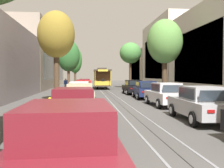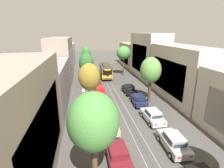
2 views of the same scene
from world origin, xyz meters
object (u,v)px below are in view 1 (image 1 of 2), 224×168
object	(u,v)px
parked_car_silver_second_right	(201,104)
pedestrian_on_left_pavement	(66,84)
parked_car_white_fourth_left	(80,91)
motorcycle_with_rider	(93,132)
parked_car_maroon_second_left	(74,108)
street_tree_kerb_right_second	(165,42)
parked_car_beige_mid_left	(80,96)
street_tree_kerb_right_mid	(130,53)
parked_car_white_mid_right	(165,94)
pedestrian_crossing_far	(56,87)
street_tree_kerb_left_mid	(68,56)
cable_car_trolley	(102,78)
parked_car_maroon_far_left	(84,84)
parked_car_navy_fourth_right	(146,90)
parked_car_black_fifth_right	(133,87)
parked_car_red_fifth_left	(84,87)
street_tree_kerb_left_second	(56,35)
fire_hydrant	(50,104)
street_tree_kerb_left_fourth	(75,61)
parked_car_maroon_sixth_left	(82,86)
parked_car_maroon_near_left	(66,151)

from	to	relation	value
parked_car_silver_second_right	pedestrian_on_left_pavement	bearing A→B (deg)	108.37
parked_car_white_fourth_left	motorcycle_with_rider	world-z (taller)	parked_car_white_fourth_left
parked_car_maroon_second_left	street_tree_kerb_right_second	xyz separation A→B (m)	(7.77, 12.92, 4.41)
parked_car_beige_mid_left	street_tree_kerb_right_mid	distance (m)	27.50
parked_car_white_mid_right	pedestrian_crossing_far	world-z (taller)	parked_car_white_mid_right
street_tree_kerb_right_mid	pedestrian_crossing_far	distance (m)	18.29
street_tree_kerb_left_mid	street_tree_kerb_right_mid	world-z (taller)	street_tree_kerb_right_mid
cable_car_trolley	parked_car_silver_second_right	bearing A→B (deg)	-84.57
parked_car_maroon_far_left	parked_car_navy_fourth_right	world-z (taller)	same
parked_car_black_fifth_right	pedestrian_crossing_far	xyz separation A→B (m)	(-8.38, -0.12, 0.07)
parked_car_maroon_second_left	parked_car_red_fifth_left	size ratio (longest dim) A/B	1.00
parked_car_white_fourth_left	street_tree_kerb_left_second	distance (m)	4.85
parked_car_maroon_second_left	parked_car_beige_mid_left	size ratio (longest dim) A/B	1.00
parked_car_white_mid_right	parked_car_black_fifth_right	world-z (taller)	same
parked_car_white_fourth_left	street_tree_kerb_left_second	xyz separation A→B (m)	(-1.77, -0.88, 4.43)
motorcycle_with_rider	fire_hydrant	world-z (taller)	motorcycle_with_rider
street_tree_kerb_right_mid	cable_car_trolley	bearing A→B (deg)	-169.47
parked_car_white_fourth_left	parked_car_navy_fourth_right	xyz separation A→B (m)	(5.86, 1.09, 0.00)
parked_car_white_mid_right	parked_car_silver_second_right	bearing A→B (deg)	-91.16
parked_car_white_mid_right	motorcycle_with_rider	distance (m)	11.29
street_tree_kerb_left_fourth	street_tree_kerb_right_second	size ratio (longest dim) A/B	0.99
street_tree_kerb_left_mid	motorcycle_with_rider	size ratio (longest dim) A/B	3.43
parked_car_maroon_second_left	cable_car_trolley	world-z (taller)	cable_car_trolley
parked_car_beige_mid_left	parked_car_white_mid_right	xyz separation A→B (m)	(5.70, 1.01, 0.00)
parked_car_white_mid_right	pedestrian_on_left_pavement	distance (m)	20.75
parked_car_silver_second_right	street_tree_kerb_right_second	size ratio (longest dim) A/B	0.60
parked_car_black_fifth_right	parked_car_maroon_sixth_left	bearing A→B (deg)	139.52
parked_car_maroon_second_left	fire_hydrant	xyz separation A→B (m)	(-1.60, 4.65, -0.38)
pedestrian_on_left_pavement	cable_car_trolley	bearing A→B (deg)	42.93
parked_car_navy_fourth_right	parked_car_maroon_second_left	bearing A→B (deg)	-115.48
parked_car_maroon_sixth_left	fire_hydrant	xyz separation A→B (m)	(-1.52, -17.68, -0.38)
parked_car_white_fourth_left	street_tree_kerb_left_fourth	distance (m)	25.84
parked_car_navy_fourth_right	street_tree_kerb_left_mid	distance (m)	14.59
parked_car_maroon_sixth_left	parked_car_silver_second_right	world-z (taller)	same
parked_car_red_fifth_left	street_tree_kerb_left_mid	distance (m)	8.10
parked_car_beige_mid_left	parked_car_navy_fourth_right	xyz separation A→B (m)	(5.65, 6.57, 0.00)
cable_car_trolley	pedestrian_crossing_far	xyz separation A→B (m)	(-5.65, -13.19, -0.80)
pedestrian_on_left_pavement	parked_car_black_fifth_right	bearing A→B (deg)	-45.05
parked_car_maroon_second_left	street_tree_kerb_left_mid	bearing A→B (deg)	94.64
parked_car_black_fifth_right	street_tree_kerb_left_fourth	world-z (taller)	street_tree_kerb_left_fourth
parked_car_white_mid_right	pedestrian_crossing_far	xyz separation A→B (m)	(-8.56, 10.82, 0.07)
parked_car_silver_second_right	pedestrian_crossing_far	bearing A→B (deg)	117.34
parked_car_maroon_far_left	parked_car_navy_fourth_right	bearing A→B (deg)	-70.68
street_tree_kerb_left_second	street_tree_kerb_right_second	xyz separation A→B (m)	(9.64, 2.79, -0.02)
pedestrian_crossing_far	parked_car_white_mid_right	bearing A→B (deg)	-51.64
parked_car_maroon_near_left	parked_car_white_mid_right	size ratio (longest dim) A/B	1.00
parked_car_white_mid_right	street_tree_kerb_left_mid	bearing A→B (deg)	114.09
parked_car_beige_mid_left	parked_car_maroon_far_left	xyz separation A→B (m)	(0.02, 22.64, 0.00)
parked_car_navy_fourth_right	street_tree_kerb_left_mid	xyz separation A→B (m)	(-7.70, 11.76, 3.89)
parked_car_maroon_sixth_left	street_tree_kerb_left_second	xyz separation A→B (m)	(-1.80, -12.21, 4.43)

